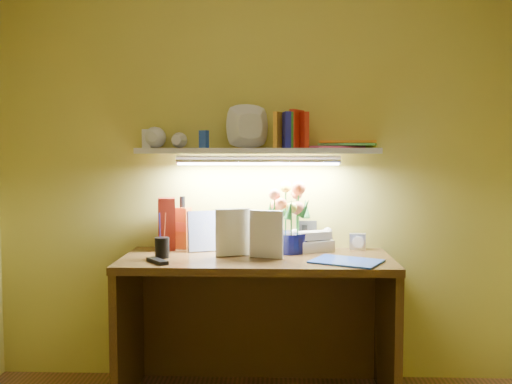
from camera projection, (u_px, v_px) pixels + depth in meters
desk at (257, 328)px, 2.98m from camera, size 1.40×0.60×0.75m
flower_bouquet at (288, 218)px, 3.09m from camera, size 0.26×0.26×0.37m
telephone at (311, 240)px, 3.13m from camera, size 0.25×0.23×0.13m
desk_clock at (358, 241)px, 3.18m from camera, size 0.10×0.06×0.09m
whisky_bottle at (183, 222)px, 3.21m from camera, size 0.10×0.10×0.30m
whisky_box at (167, 224)px, 3.16m from camera, size 0.11×0.11×0.29m
pen_cup at (162, 241)px, 2.92m from camera, size 0.09×0.09×0.18m
art_card at (208, 231)px, 3.14m from camera, size 0.22×0.12×0.22m
tv_remote at (157, 261)px, 2.80m from camera, size 0.13×0.15×0.02m
blue_folder at (346, 261)px, 2.81m from camera, size 0.40×0.36×0.01m
desk_book_a at (215, 233)px, 2.94m from camera, size 0.19×0.07×0.25m
desk_book_b at (250, 233)px, 2.95m from camera, size 0.18×0.07×0.25m
wall_shelf at (261, 144)px, 3.10m from camera, size 1.31×0.32×0.24m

